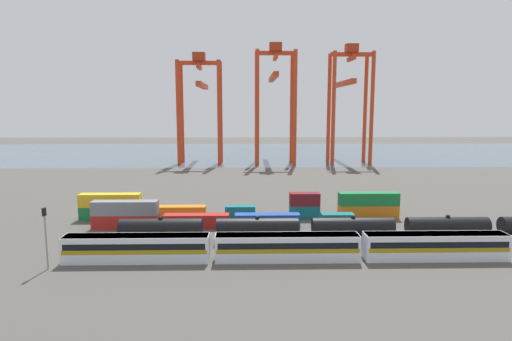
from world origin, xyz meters
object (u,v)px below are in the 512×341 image
passenger_train (287,246)px  signal_mast (45,230)px  shipping_container_11 (368,211)px  freight_tank_row (353,229)px  gantry_crane_east (349,93)px  gantry_crane_central (275,91)px  shipping_container_4 (337,220)px  gantry_crane_west (200,97)px  shipping_container_5 (111,213)px

passenger_train → signal_mast: size_ratio=7.44×
shipping_container_11 → passenger_train: bearing=-127.8°
passenger_train → freight_tank_row: bearing=36.4°
freight_tank_row → gantry_crane_east: bearing=77.4°
shipping_container_11 → gantry_crane_central: 96.17m
passenger_train → shipping_container_4: 20.73m
shipping_container_4 → gantry_crane_east: size_ratio=0.13×
signal_mast → gantry_crane_central: bearing=71.7°
passenger_train → gantry_crane_central: gantry_crane_central is taller
gantry_crane_west → gantry_crane_central: size_ratio=0.92×
shipping_container_4 → shipping_container_5: (-44.35, 6.82, 0.00)m
gantry_crane_west → passenger_train: bearing=-78.0°
passenger_train → shipping_container_4: (11.09, 17.49, -0.84)m
freight_tank_row → shipping_container_11: 17.14m
shipping_container_5 → gantry_crane_central: gantry_crane_central is taller
shipping_container_5 → gantry_crane_east: size_ratio=0.26×
shipping_container_4 → gantry_crane_east: 104.42m
shipping_container_5 → shipping_container_11: (52.09, 0.00, 0.00)m
gantry_crane_east → shipping_container_4: bearing=-104.0°
shipping_container_4 → gantry_crane_west: gantry_crane_west is taller
gantry_crane_central → signal_mast: bearing=-108.3°
signal_mast → shipping_container_4: (44.56, 20.32, -4.26)m
shipping_container_4 → gantry_crane_east: (24.48, 97.86, 26.98)m
shipping_container_4 → shipping_container_11: 10.32m
freight_tank_row → shipping_container_4: (-0.70, 8.79, -0.80)m
shipping_container_11 → gantry_crane_east: (16.74, 91.03, 26.98)m
freight_tank_row → signal_mast: size_ratio=8.89×
shipping_container_4 → gantry_crane_central: gantry_crane_central is taller
signal_mast → shipping_container_4: signal_mast is taller
shipping_container_4 → passenger_train: bearing=-122.4°
signal_mast → gantry_crane_central: 126.73m
shipping_container_4 → gantry_crane_east: gantry_crane_east is taller
shipping_container_4 → gantry_crane_west: bearing=110.1°
passenger_train → gantry_crane_west: 119.80m
passenger_train → freight_tank_row: size_ratio=0.84×
shipping_container_11 → gantry_crane_west: 103.37m
passenger_train → freight_tank_row: (11.80, 8.70, -0.04)m
freight_tank_row → gantry_crane_central: (-6.24, 106.72, 27.00)m
shipping_container_4 → shipping_container_11: size_ratio=0.50×
freight_tank_row → gantry_crane_east: 112.36m
signal_mast → gantry_crane_central: size_ratio=0.18×
shipping_container_5 → freight_tank_row: bearing=-19.1°
gantry_crane_central → gantry_crane_east: gantry_crane_central is taller
shipping_container_4 → gantry_crane_central: (-5.54, 97.93, 27.80)m
shipping_container_11 → gantry_crane_west: size_ratio=0.28×
passenger_train → gantry_crane_east: gantry_crane_east is taller
passenger_train → gantry_crane_central: size_ratio=1.36×
shipping_container_5 → gantry_crane_east: gantry_crane_east is taller
passenger_train → signal_mast: 33.76m
gantry_crane_central → shipping_container_4: bearing=-86.8°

